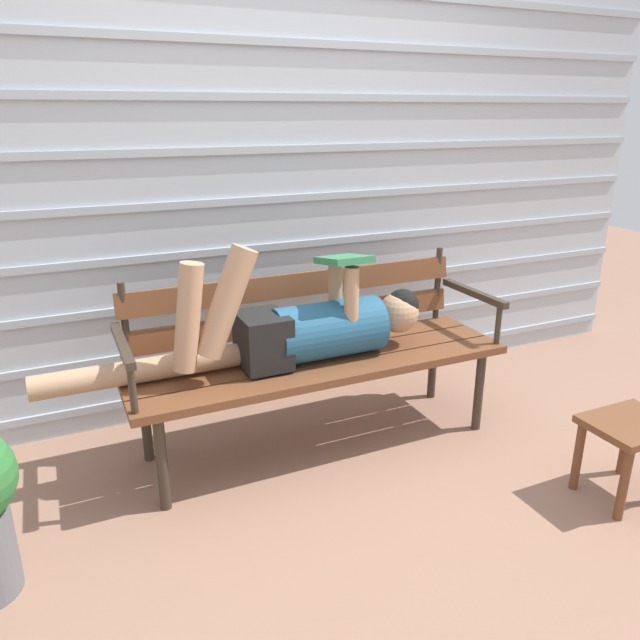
# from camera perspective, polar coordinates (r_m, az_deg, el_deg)

# --- Properties ---
(ground_plane) EXTENTS (12.00, 12.00, 0.00)m
(ground_plane) POSITION_cam_1_polar(r_m,az_deg,el_deg) (2.83, 1.12, -12.75)
(ground_plane) COLOR #936B56
(house_siding) EXTENTS (4.80, 0.08, 2.16)m
(house_siding) POSITION_cam_1_polar(r_m,az_deg,el_deg) (3.11, -4.74, 11.38)
(house_siding) COLOR #B2BCC6
(house_siding) RESTS_ON ground
(park_bench) EXTENTS (1.74, 0.52, 0.82)m
(park_bench) POSITION_cam_1_polar(r_m,az_deg,el_deg) (2.78, -0.61, -2.38)
(park_bench) COLOR brown
(park_bench) RESTS_ON ground
(reclining_person) EXTENTS (1.70, 0.26, 0.57)m
(reclining_person) POSITION_cam_1_polar(r_m,az_deg,el_deg) (2.63, -2.08, -0.73)
(reclining_person) COLOR #23567A
(footstool) EXTENTS (0.35, 0.28, 0.34)m
(footstool) POSITION_cam_1_polar(r_m,az_deg,el_deg) (2.74, 27.20, -9.89)
(footstool) COLOR brown
(footstool) RESTS_ON ground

